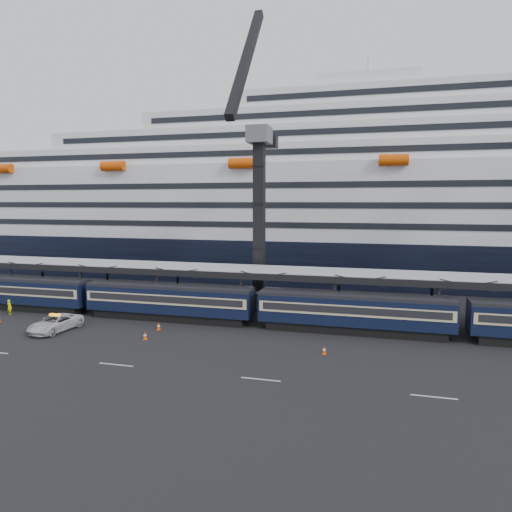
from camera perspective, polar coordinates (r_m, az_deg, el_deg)
The scene contains 10 objects.
ground at distance 38.14m, azimuth 23.73°, elevation -13.77°, with size 260.00×260.00×0.00m, color black.
train at distance 46.61m, azimuth 16.25°, elevation -6.90°, with size 133.05×3.00×4.05m.
canopy at distance 50.30m, azimuth 21.56°, elevation -2.57°, with size 130.00×6.25×5.53m.
cruise_ship at distance 81.46m, azimuth 18.38°, elevation 5.99°, with size 214.09×28.84×34.00m.
crane_dark_near at distance 55.67m, azimuth 0.30°, elevation 5.68°, with size 4.50×17.75×35.08m.
pickup_truck at distance 50.80m, azimuth -23.80°, elevation -7.70°, with size 2.70×5.85×1.63m, color silver.
worker at distance 60.41m, azimuth -28.45°, elevation -5.63°, with size 0.64×0.42×1.76m, color #E5F40C.
traffic_cone_b at distance 48.12m, azimuth -12.08°, elevation -8.56°, with size 0.40×0.40×0.81m.
traffic_cone_c at distance 45.15m, azimuth -13.71°, elevation -9.65°, with size 0.39×0.39×0.79m.
traffic_cone_d at distance 40.36m, azimuth 8.52°, elevation -11.55°, with size 0.38×0.38×0.76m.
Camera 1 is at (-6.14, -35.31, 13.05)m, focal length 32.00 mm.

